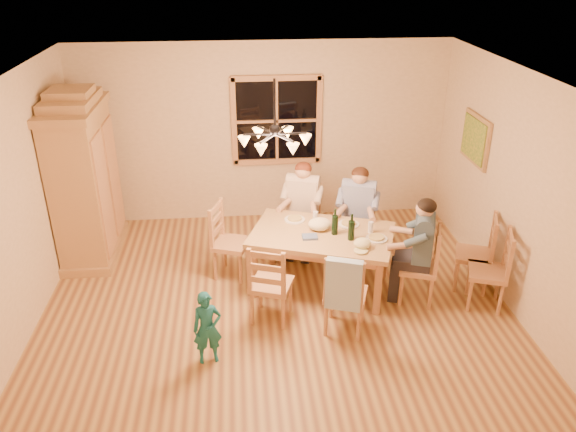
{
  "coord_description": "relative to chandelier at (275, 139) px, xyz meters",
  "views": [
    {
      "loc": [
        -0.39,
        -5.58,
        3.89
      ],
      "look_at": [
        0.15,
        0.1,
        1.13
      ],
      "focal_mm": 35.0,
      "sensor_mm": 36.0,
      "label": 1
    }
  ],
  "objects": [
    {
      "name": "wine_glass_a",
      "position": [
        0.54,
        0.66,
        -1.25
      ],
      "size": [
        0.06,
        0.06,
        0.14
      ],
      "primitive_type": "cylinder",
      "color": "silver",
      "rests_on": "dining_table"
    },
    {
      "name": "adult_plaid_man",
      "position": [
        1.16,
        1.0,
        -1.24
      ],
      "size": [
        0.5,
        0.52,
        0.87
      ],
      "rotation": [
        0.0,
        0.0,
        2.8
      ],
      "color": "#384E9C",
      "rests_on": "floor"
    },
    {
      "name": "adult_slate_man",
      "position": [
        1.69,
        -0.03,
        -1.24
      ],
      "size": [
        0.52,
        0.5,
        0.87
      ],
      "rotation": [
        0.0,
        0.0,
        1.23
      ],
      "color": "#42586A",
      "rests_on": "floor"
    },
    {
      "name": "wall_left",
      "position": [
        -2.75,
        0.0,
        -0.73
      ],
      "size": [
        0.02,
        5.0,
        2.7
      ],
      "primitive_type": "cube",
      "color": "beige",
      "rests_on": "floor"
    },
    {
      "name": "napkin",
      "position": [
        0.42,
        0.24,
        -1.3
      ],
      "size": [
        0.22,
        0.19,
        0.03
      ],
      "primitive_type": "cube",
      "rotation": [
        0.0,
        0.0,
        -0.34
      ],
      "color": "#4D618E",
      "rests_on": "dining_table"
    },
    {
      "name": "towel",
      "position": [
        0.65,
        -0.71,
        -1.38
      ],
      "size": [
        0.39,
        0.22,
        0.58
      ],
      "primitive_type": "cube",
      "rotation": [
        0.0,
        0.0,
        -0.34
      ],
      "color": "#9AB8D1",
      "rests_on": "chair_near_right"
    },
    {
      "name": "plate_woman",
      "position": [
        0.29,
        0.73,
        -1.31
      ],
      "size": [
        0.26,
        0.26,
        0.02
      ],
      "primitive_type": "cylinder",
      "color": "white",
      "rests_on": "dining_table"
    },
    {
      "name": "chair_near_right",
      "position": [
        0.72,
        -0.53,
        -1.77
      ],
      "size": [
        0.55,
        0.54,
        0.99
      ],
      "rotation": [
        0.0,
        0.0,
        -0.34
      ],
      "color": "tan",
      "rests_on": "floor"
    },
    {
      "name": "ceiling",
      "position": [
        0.0,
        0.0,
        0.62
      ],
      "size": [
        5.5,
        5.0,
        0.02
      ],
      "primitive_type": "cube",
      "color": "white",
      "rests_on": "wall_back"
    },
    {
      "name": "child",
      "position": [
        -0.77,
        -0.92,
        -1.67
      ],
      "size": [
        0.32,
        0.24,
        0.81
      ],
      "primitive_type": "imported",
      "rotation": [
        0.0,
        0.0,
        0.16
      ],
      "color": "#1A6A77",
      "rests_on": "floor"
    },
    {
      "name": "dining_table",
      "position": [
        0.58,
        0.36,
        -1.42
      ],
      "size": [
        1.93,
        1.53,
        0.76
      ],
      "rotation": [
        0.0,
        0.0,
        -0.34
      ],
      "color": "#AB8B4C",
      "rests_on": "floor"
    },
    {
      "name": "painting",
      "position": [
        2.71,
        1.2,
        -0.48
      ],
      "size": [
        0.06,
        0.78,
        0.64
      ],
      "color": "#A58247",
      "rests_on": "wall_right"
    },
    {
      "name": "chair_far_right",
      "position": [
        1.16,
        1.0,
        -1.77
      ],
      "size": [
        0.55,
        0.54,
        0.99
      ],
      "rotation": [
        0.0,
        0.0,
        2.8
      ],
      "color": "tan",
      "rests_on": "floor"
    },
    {
      "name": "wine_bottle_b",
      "position": [
        0.9,
        0.16,
        -1.15
      ],
      "size": [
        0.08,
        0.08,
        0.33
      ],
      "primitive_type": "cylinder",
      "color": "black",
      "rests_on": "dining_table"
    },
    {
      "name": "floor",
      "position": [
        0.0,
        0.0,
        -2.08
      ],
      "size": [
        5.5,
        5.5,
        0.0
      ],
      "primitive_type": "plane",
      "color": "brown",
      "rests_on": "ground"
    },
    {
      "name": "wine_glass_b",
      "position": [
        1.17,
        0.31,
        -1.25
      ],
      "size": [
        0.06,
        0.06,
        0.14
      ],
      "primitive_type": "cylinder",
      "color": "silver",
      "rests_on": "dining_table"
    },
    {
      "name": "chair_far_left",
      "position": [
        0.45,
        1.25,
        -1.77
      ],
      "size": [
        0.55,
        0.54,
        0.99
      ],
      "rotation": [
        0.0,
        0.0,
        2.8
      ],
      "color": "tan",
      "rests_on": "floor"
    },
    {
      "name": "plate_plaid",
      "position": [
        0.94,
        0.54,
        -1.31
      ],
      "size": [
        0.26,
        0.26,
        0.02
      ],
      "primitive_type": "cylinder",
      "color": "white",
      "rests_on": "dining_table"
    },
    {
      "name": "chair_end_left",
      "position": [
        -0.52,
        0.75,
        -1.77
      ],
      "size": [
        0.54,
        0.55,
        0.99
      ],
      "rotation": [
        0.0,
        0.0,
        -1.91
      ],
      "color": "tan",
      "rests_on": "floor"
    },
    {
      "name": "chair_spare_front",
      "position": [
        2.45,
        -0.22,
        -1.77
      ],
      "size": [
        0.54,
        0.56,
        0.99
      ],
      "rotation": [
        0.0,
        0.0,
        1.23
      ],
      "color": "tan",
      "rests_on": "floor"
    },
    {
      "name": "wine_bottle_a",
      "position": [
        0.73,
        0.31,
        -1.15
      ],
      "size": [
        0.08,
        0.08,
        0.33
      ],
      "primitive_type": "cylinder",
      "color": "black",
      "rests_on": "dining_table"
    },
    {
      "name": "chair_near_left",
      "position": [
        -0.08,
        -0.25,
        -1.77
      ],
      "size": [
        0.55,
        0.54,
        0.99
      ],
      "rotation": [
        0.0,
        0.0,
        -0.34
      ],
      "color": "tan",
      "rests_on": "floor"
    },
    {
      "name": "wall_right",
      "position": [
        2.75,
        0.0,
        -0.73
      ],
      "size": [
        0.02,
        5.0,
        2.7
      ],
      "primitive_type": "cube",
      "color": "beige",
      "rests_on": "floor"
    },
    {
      "name": "armoire",
      "position": [
        -2.42,
        1.53,
        -1.02
      ],
      "size": [
        0.66,
        1.4,
        2.3
      ],
      "color": "#A58247",
      "rests_on": "floor"
    },
    {
      "name": "wall_back",
      "position": [
        0.0,
        2.5,
        -0.73
      ],
      "size": [
        5.5,
        0.02,
        2.7
      ],
      "primitive_type": "cube",
      "color": "beige",
      "rests_on": "floor"
    },
    {
      "name": "plate_slate",
      "position": [
        1.2,
        0.13,
        -1.31
      ],
      "size": [
        0.26,
        0.26,
        0.02
      ],
      "primitive_type": "cylinder",
      "color": "white",
      "rests_on": "dining_table"
    },
    {
      "name": "adult_woman",
      "position": [
        0.45,
        1.25,
        -1.24
      ],
      "size": [
        0.5,
        0.52,
        0.87
      ],
      "rotation": [
        0.0,
        0.0,
        2.8
      ],
      "color": "#C6B099",
      "rests_on": "floor"
    },
    {
      "name": "chandelier",
      "position": [
        0.0,
        0.0,
        0.0
      ],
      "size": [
        0.77,
        0.68,
        0.71
      ],
      "color": "black",
      "rests_on": "ceiling"
    },
    {
      "name": "cap",
      "position": [
        0.99,
        -0.05,
        -1.26
      ],
      "size": [
        0.2,
        0.2,
        0.11
      ],
      "primitive_type": "ellipsoid",
      "color": "beige",
      "rests_on": "dining_table"
    },
    {
      "name": "chair_spare_back",
      "position": [
        2.45,
        0.18,
        -1.77
      ],
      "size": [
        0.55,
        0.57,
        0.99
      ],
      "rotation": [
        0.0,
        0.0,
        1.19
      ],
      "color": "tan",
      "rests_on": "floor"
    },
    {
      "name": "window",
      "position": [
        0.2,
        2.47,
        -0.53
      ],
      "size": [
        1.3,
        0.06,
        1.3
      ],
      "color": "black",
      "rests_on": "wall_back"
    },
    {
      "name": "cloth_bundle",
      "position": [
        0.56,
        0.44,
        -1.24
      ],
      "size": [
        0.28,
        0.22,
        0.15
      ],
      "primitive_type": "ellipsoid",
      "color": "beige",
      "rests_on": "dining_table"
    },
    {
      "name": "chair_end_right",
      "position": [
        1.69,
        -0.03,
        -1.77
      ],
      "size": [
        0.54,
        0.55,
        0.99
      ],
      "rotation": [
        0.0,
        0.0,
        1.23
      ],
      "color": "tan",
      "rests_on": "floor"
    }
  ]
}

